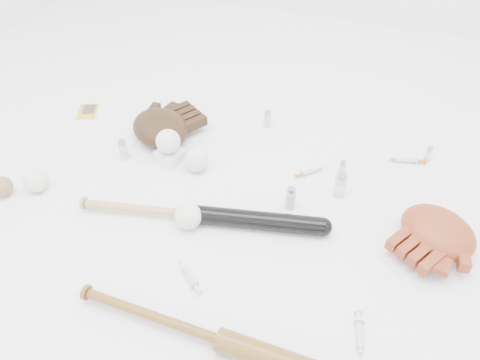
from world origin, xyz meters
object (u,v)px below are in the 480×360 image
(bat_dark, at_px, (200,215))
(pedestal, at_px, (170,156))
(bat_wood, at_px, (221,340))
(glove_dark, at_px, (160,127))

(bat_dark, distance_m, pedestal, 0.31)
(bat_dark, bearing_deg, bat_wood, -71.64)
(bat_dark, height_order, glove_dark, glove_dark)
(bat_dark, distance_m, glove_dark, 0.45)
(bat_dark, distance_m, bat_wood, 0.42)
(bat_wood, height_order, pedestal, bat_wood)
(glove_dark, bearing_deg, bat_wood, -20.98)
(bat_dark, bearing_deg, pedestal, 120.69)
(glove_dark, bearing_deg, bat_dark, -15.49)
(bat_wood, xyz_separation_m, glove_dark, (-0.51, 0.69, 0.02))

